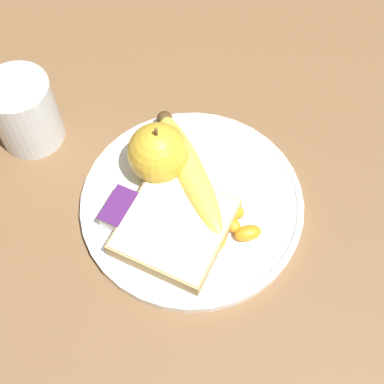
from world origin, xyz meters
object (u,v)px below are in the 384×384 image
(plate, at_px, (192,203))
(bread_slice, at_px, (172,226))
(juice_glass, at_px, (25,113))
(fork, at_px, (197,201))
(banana, at_px, (189,171))
(apple, at_px, (158,153))
(jam_packet, at_px, (124,212))

(plate, bearing_deg, bread_slice, -5.14)
(juice_glass, distance_m, fork, 0.23)
(bread_slice, bearing_deg, fork, 167.79)
(bread_slice, bearing_deg, plate, 174.86)
(banana, xyz_separation_m, bread_slice, (0.07, 0.01, -0.01))
(apple, bearing_deg, plate, 67.32)
(juice_glass, bearing_deg, jam_packet, 70.28)
(banana, distance_m, jam_packet, 0.09)
(jam_packet, bearing_deg, apple, 174.18)
(plate, distance_m, bread_slice, 0.05)
(juice_glass, relative_size, bread_slice, 0.78)
(juice_glass, bearing_deg, banana, 94.64)
(bread_slice, bearing_deg, banana, -170.23)
(juice_glass, bearing_deg, bread_slice, 76.80)
(bread_slice, xyz_separation_m, fork, (-0.04, 0.01, -0.01))
(plate, relative_size, banana, 1.66)
(plate, height_order, apple, apple)
(plate, xyz_separation_m, jam_packet, (0.05, -0.06, 0.01))
(jam_packet, bearing_deg, fork, 128.18)
(juice_glass, relative_size, banana, 0.59)
(apple, distance_m, fork, 0.07)
(plate, bearing_deg, juice_glass, -92.17)
(juice_glass, distance_m, bread_slice, 0.22)
(apple, relative_size, bread_slice, 0.68)
(jam_packet, bearing_deg, bread_slice, 97.24)
(plate, bearing_deg, fork, 105.12)
(fork, bearing_deg, banana, -116.42)
(apple, height_order, fork, apple)
(bread_slice, height_order, jam_packet, same)
(juice_glass, distance_m, banana, 0.21)
(plate, distance_m, apple, 0.07)
(banana, bearing_deg, fork, 42.03)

